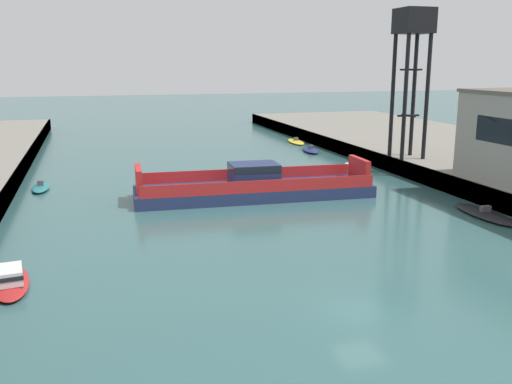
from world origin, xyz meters
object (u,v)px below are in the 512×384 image
moored_boat_far_left (41,187)px  moored_boat_far_right (485,214)px  moored_boat_mid_left (9,279)px  moored_boat_near_left (311,150)px  moored_boat_mid_right (355,166)px  moored_boat_near_right (296,142)px  chain_ferry (254,187)px  crane_tower (413,40)px

moored_boat_far_left → moored_boat_far_right: bearing=-30.2°
moored_boat_mid_left → moored_boat_far_left: bearing=90.5°
moored_boat_near_left → moored_boat_mid_right: moored_boat_near_left is taller
moored_boat_near_left → moored_boat_near_right: 9.48m
moored_boat_mid_left → moored_boat_mid_right: size_ratio=1.19×
chain_ferry → moored_boat_near_left: 28.30m
moored_boat_near_right → crane_tower: bearing=-82.8°
moored_boat_near_right → moored_boat_far_left: 43.40m
moored_boat_near_right → moored_boat_far_left: bearing=-146.1°
moored_boat_near_right → moored_boat_mid_right: bearing=-92.0°
moored_boat_near_right → moored_boat_far_right: 45.11m
moored_boat_mid_left → moored_boat_mid_right: (35.05, 27.60, -0.20)m
moored_boat_far_left → moored_boat_far_right: size_ratio=0.66×
chain_ferry → moored_boat_near_right: (16.51, 33.23, -0.81)m
moored_boat_near_left → moored_boat_mid_left: moored_boat_mid_left is taller
moored_boat_mid_right → moored_boat_near_right: bearing=88.0°
moored_boat_near_left → moored_boat_far_left: (-34.77, -14.80, -0.04)m
moored_boat_far_right → chain_ferry: bearing=144.0°
moored_boat_near_left → moored_boat_mid_left: size_ratio=0.88×
moored_boat_mid_left → moored_boat_far_left: (-0.20, 25.90, -0.21)m
moored_boat_mid_right → crane_tower: bearing=-46.0°
moored_boat_far_left → moored_boat_near_right: bearing=33.9°
moored_boat_far_left → crane_tower: crane_tower is taller
chain_ferry → moored_boat_near_left: (15.25, 23.83, -0.74)m
moored_boat_near_left → moored_boat_mid_right: (0.48, -13.10, -0.02)m
moored_boat_mid_left → crane_tower: (39.21, 23.29, 14.26)m
chain_ferry → moored_boat_near_right: bearing=63.6°
moored_boat_mid_left → moored_boat_far_left: 25.90m
chain_ferry → moored_boat_far_left: chain_ferry is taller
chain_ferry → moored_boat_mid_left: 25.65m
moored_boat_near_right → moored_boat_mid_right: (-0.78, -22.50, 0.04)m
moored_boat_near_left → moored_boat_mid_left: 53.39m
moored_boat_far_right → moored_boat_near_left: bearing=91.8°
chain_ferry → moored_boat_far_left: 21.52m
moored_boat_far_left → crane_tower: 42.07m
moored_boat_far_left → moored_boat_mid_right: bearing=2.8°
moored_boat_mid_right → moored_boat_near_left: bearing=92.1°
moored_boat_near_left → moored_boat_mid_right: 13.11m
chain_ferry → moored_boat_near_left: size_ratio=4.02×
moored_boat_near_right → moored_boat_far_left: moored_boat_far_left is taller
moored_boat_near_left → moored_boat_far_left: 37.79m
moored_boat_mid_left → moored_boat_mid_right: 44.61m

